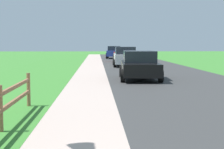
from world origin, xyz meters
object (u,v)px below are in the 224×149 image
at_px(parked_suv_black, 140,65).
at_px(parked_car_silver, 125,57).
at_px(parked_car_blue, 114,52).
at_px(parked_car_red, 123,54).

bearing_deg(parked_suv_black, parked_car_silver, 89.36).
bearing_deg(parked_suv_black, parked_car_blue, 89.93).
relative_size(parked_car_red, parked_car_blue, 0.96).
relative_size(parked_car_silver, parked_car_blue, 0.93).
xyz_separation_m(parked_car_silver, parked_car_blue, (-0.09, 16.04, 0.00)).
xyz_separation_m(parked_suv_black, parked_car_red, (0.55, 18.29, 0.04)).
height_order(parked_car_silver, parked_car_red, parked_car_silver).
bearing_deg(parked_car_silver, parked_car_blue, 90.31).
xyz_separation_m(parked_suv_black, parked_car_blue, (0.03, 26.64, 0.07)).
bearing_deg(parked_car_silver, parked_car_red, 86.78).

